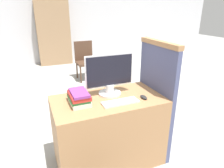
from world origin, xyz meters
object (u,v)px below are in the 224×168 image
Objects in this scene: mouse at (144,97)px; book_stack at (79,98)px; monitor at (110,76)px; far_chair at (85,59)px; keyboard at (120,102)px.

book_stack is (-0.64, 0.13, 0.05)m from mouse.
monitor reaches higher than book_stack.
keyboard is at bearing -131.09° from far_chair.
keyboard is 0.40m from book_stack.
far_chair is at bearing 80.29° from monitor.
book_stack is (-0.37, 0.14, 0.06)m from keyboard.
mouse is 0.38× the size of book_stack.
far_chair is (0.19, 3.01, -0.29)m from mouse.
mouse is 0.66m from book_stack.
keyboard is (0.02, -0.24, -0.20)m from monitor.
mouse is 3.03m from far_chair.
keyboard is at bearing -179.21° from mouse.
mouse is (0.27, 0.00, 0.01)m from keyboard.
far_chair is (0.46, 3.01, -0.28)m from keyboard.
monitor is 0.40m from book_stack.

